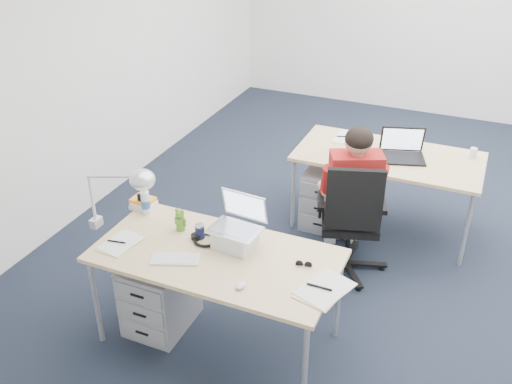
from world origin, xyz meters
TOP-DOWN VIEW (x-y plane):
  - floor at (0.00, 0.00)m, footprint 7.00×7.00m
  - room at (0.00, 0.00)m, footprint 6.02×7.02m
  - desk_near at (-1.02, -1.51)m, footprint 1.60×0.80m
  - desk_far at (-0.30, 0.40)m, footprint 1.60×0.80m
  - office_chair at (-0.41, -0.39)m, footprint 0.82×0.82m
  - seated_person at (-0.47, -0.22)m, footprint 0.59×0.77m
  - drawer_pedestal_near at (-1.47, -1.54)m, footprint 0.40×0.50m
  - drawer_pedestal_far at (-0.78, 0.27)m, footprint 0.40×0.50m
  - silver_laptop at (-0.94, -1.38)m, footprint 0.35×0.28m
  - wireless_keyboard at (-1.23, -1.68)m, footprint 0.33×0.23m
  - computer_mouse at (-0.73, -1.76)m, footprint 0.07×0.09m
  - headphones at (-1.15, -1.41)m, footprint 0.22×0.17m
  - can_koozie at (-1.20, -1.39)m, footprint 0.08×0.08m
  - water_bottle at (-1.71, -1.26)m, footprint 0.07×0.07m
  - bear_figurine at (-1.37, -1.35)m, footprint 0.11×0.10m
  - book_stack at (-1.77, -1.21)m, footprint 0.19×0.16m
  - cordless_phone at (-1.77, -1.24)m, footprint 0.04×0.03m
  - papers_left at (-1.67, -1.67)m, footprint 0.22×0.30m
  - papers_right at (-0.27, -1.59)m, footprint 0.33×0.39m
  - sunglasses at (-0.45, -1.41)m, footprint 0.11×0.07m
  - desk_lamp at (-1.77, -1.55)m, footprint 0.52×0.35m
  - dark_laptop at (-0.18, 0.37)m, footprint 0.46×0.46m
  - far_cup at (0.38, 0.64)m, footprint 0.07×0.07m
  - far_papers at (-0.74, 0.60)m, footprint 0.21×0.30m

SIDE VIEW (x-z plane):
  - floor at x=0.00m, z-range 0.00..0.00m
  - drawer_pedestal_near at x=-1.47m, z-range 0.00..0.55m
  - drawer_pedestal_far at x=-0.78m, z-range 0.00..0.55m
  - office_chair at x=-0.41m, z-range -0.22..0.81m
  - seated_person at x=-0.47m, z-range 0.00..1.26m
  - desk_near at x=-1.02m, z-range 0.32..1.05m
  - desk_far at x=-0.30m, z-range 0.32..1.05m
  - far_papers at x=-0.74m, z-range 0.73..0.74m
  - papers_left at x=-1.67m, z-range 0.73..0.74m
  - papers_right at x=-0.27m, z-range 0.73..0.74m
  - wireless_keyboard at x=-1.23m, z-range 0.73..0.75m
  - sunglasses at x=-0.45m, z-range 0.73..0.75m
  - computer_mouse at x=-0.73m, z-range 0.73..0.76m
  - headphones at x=-1.15m, z-range 0.73..0.77m
  - book_stack at x=-1.77m, z-range 0.73..0.81m
  - far_cup at x=0.38m, z-range 0.73..0.82m
  - can_koozie at x=-1.20m, z-range 0.73..0.83m
  - cordless_phone at x=-1.77m, z-range 0.73..0.86m
  - bear_figurine at x=-1.37m, z-range 0.73..0.90m
  - water_bottle at x=-1.71m, z-range 0.73..0.93m
  - dark_laptop at x=-0.18m, z-range 0.73..1.00m
  - silver_laptop at x=-0.94m, z-range 0.73..1.08m
  - desk_lamp at x=-1.77m, z-range 0.73..1.28m
  - room at x=0.00m, z-range 0.31..3.12m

